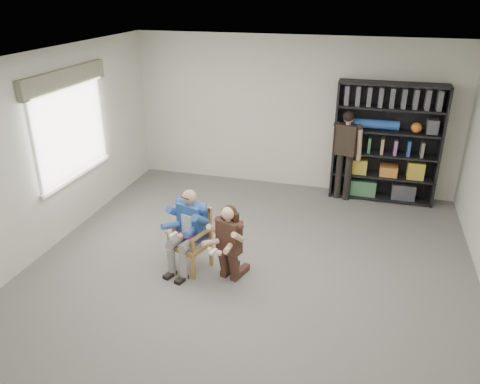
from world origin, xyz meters
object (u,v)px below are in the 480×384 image
(bookshelf, at_px, (386,144))
(standing_man, at_px, (345,156))
(kneeling_woman, at_px, (228,244))
(armchair, at_px, (190,239))
(seated_man, at_px, (189,230))

(bookshelf, height_order, standing_man, bookshelf)
(kneeling_woman, xyz_separation_m, standing_man, (1.25, 3.01, 0.28))
(bookshelf, bearing_deg, standing_man, -164.94)
(armchair, height_order, bookshelf, bookshelf)
(seated_man, height_order, standing_man, standing_man)
(standing_man, bearing_deg, bookshelf, 29.01)
(armchair, relative_size, seated_man, 0.77)
(armchair, distance_m, standing_man, 3.44)
(bookshelf, xyz_separation_m, standing_man, (-0.67, -0.18, -0.23))
(armchair, bearing_deg, kneeling_woman, 5.91)
(armchair, distance_m, bookshelf, 4.00)
(seated_man, distance_m, standing_man, 3.43)
(seated_man, xyz_separation_m, standing_man, (1.83, 2.89, 0.23))
(armchair, xyz_separation_m, bookshelf, (2.50, 3.07, 0.60))
(armchair, bearing_deg, standing_man, 75.32)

